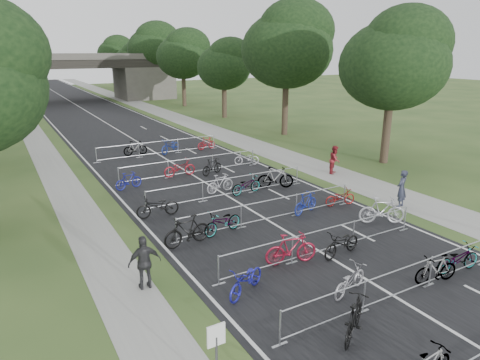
% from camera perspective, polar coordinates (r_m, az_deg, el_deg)
% --- Properties ---
extents(road, '(11.00, 140.00, 0.01)m').
position_cam_1_polar(road, '(55.81, -19.10, 8.24)').
color(road, black).
rests_on(road, ground).
extents(sidewalk_right, '(3.00, 140.00, 0.01)m').
position_cam_1_polar(sidewalk_right, '(57.84, -11.24, 9.12)').
color(sidewalk_right, gray).
rests_on(sidewalk_right, ground).
extents(sidewalk_left, '(2.00, 140.00, 0.01)m').
position_cam_1_polar(sidewalk_left, '(54.92, -26.81, 7.22)').
color(sidewalk_left, gray).
rests_on(sidewalk_left, ground).
extents(lane_markings, '(0.12, 140.00, 0.00)m').
position_cam_1_polar(lane_markings, '(55.82, -19.10, 8.24)').
color(lane_markings, silver).
rests_on(lane_markings, ground).
extents(overpass_bridge, '(31.00, 8.00, 7.05)m').
position_cam_1_polar(overpass_bridge, '(70.20, -21.89, 12.50)').
color(overpass_bridge, '#4C4844').
rests_on(overpass_bridge, ground).
extents(park_sign, '(0.45, 0.06, 1.83)m').
position_cam_1_polar(park_sign, '(10.35, -3.18, -21.21)').
color(park_sign, '#4C4C51').
rests_on(park_sign, ground).
extents(tree_right_0, '(7.17, 7.17, 10.93)m').
position_cam_1_polar(tree_right_0, '(31.01, 20.04, 14.69)').
color(tree_right_0, '#33261C').
rests_on(tree_right_0, ground).
extents(tree_right_1, '(8.18, 8.18, 12.47)m').
position_cam_1_polar(tree_right_1, '(39.88, 6.48, 17.28)').
color(tree_right_1, '#33261C').
rests_on(tree_right_1, ground).
extents(tree_right_2, '(6.16, 6.16, 9.39)m').
position_cam_1_polar(tree_right_2, '(50.11, -2.00, 15.08)').
color(tree_right_2, '#33261C').
rests_on(tree_right_2, ground).
extents(tree_right_3, '(7.17, 7.17, 10.93)m').
position_cam_1_polar(tree_right_3, '(60.94, -7.53, 16.22)').
color(tree_right_3, '#33261C').
rests_on(tree_right_3, ground).
extents(tree_right_4, '(8.18, 8.18, 12.47)m').
position_cam_1_polar(tree_right_4, '(72.16, -11.41, 16.93)').
color(tree_right_4, '#33261C').
rests_on(tree_right_4, ground).
extents(tree_right_5, '(6.16, 6.16, 9.39)m').
position_cam_1_polar(tree_right_5, '(83.61, -14.10, 15.39)').
color(tree_right_5, '#33261C').
rests_on(tree_right_5, ground).
extents(tree_right_6, '(7.17, 7.17, 10.93)m').
position_cam_1_polar(tree_right_6, '(95.17, -16.26, 15.97)').
color(tree_right_6, '#33261C').
rests_on(tree_right_6, ground).
extents(barrier_row_1, '(9.70, 0.08, 1.10)m').
position_cam_1_polar(barrier_row_1, '(14.87, 20.43, -12.78)').
color(barrier_row_1, '#AAACB2').
rests_on(barrier_row_1, ground).
extents(barrier_row_2, '(9.70, 0.08, 1.10)m').
position_cam_1_polar(barrier_row_2, '(17.06, 11.15, -8.00)').
color(barrier_row_2, '#AAACB2').
rests_on(barrier_row_2, ground).
extents(barrier_row_3, '(9.70, 0.08, 1.10)m').
position_cam_1_polar(barrier_row_3, '(19.82, 3.98, -4.07)').
color(barrier_row_3, '#AAACB2').
rests_on(barrier_row_3, ground).
extents(barrier_row_4, '(9.70, 0.08, 1.10)m').
position_cam_1_polar(barrier_row_4, '(23.05, -1.55, -0.96)').
color(barrier_row_4, '#AAACB2').
rests_on(barrier_row_4, ground).
extents(barrier_row_5, '(9.70, 0.08, 1.10)m').
position_cam_1_polar(barrier_row_5, '(27.37, -6.54, 1.85)').
color(barrier_row_5, '#AAACB2').
rests_on(barrier_row_5, ground).
extents(barrier_row_6, '(9.70, 0.08, 1.10)m').
position_cam_1_polar(barrier_row_6, '(32.81, -10.75, 4.21)').
color(barrier_row_6, '#AAACB2').
rests_on(barrier_row_6, ground).
extents(bike_4, '(1.93, 1.51, 1.17)m').
position_cam_1_polar(bike_4, '(12.77, 14.99, -17.35)').
color(bike_4, black).
rests_on(bike_4, ground).
extents(bike_5, '(1.91, 1.12, 0.95)m').
position_cam_1_polar(bike_5, '(14.72, 14.41, -12.83)').
color(bike_5, '#9A989F').
rests_on(bike_5, ground).
extents(bike_6, '(1.76, 0.83, 1.02)m').
position_cam_1_polar(bike_6, '(16.27, 24.68, -10.75)').
color(bike_6, '#AAACB2').
rests_on(bike_6, ground).
extents(bike_7, '(1.98, 0.93, 1.00)m').
position_cam_1_polar(bike_7, '(17.36, 27.04, -9.35)').
color(bike_7, '#AAACB2').
rests_on(bike_7, ground).
extents(bike_8, '(1.99, 1.47, 1.00)m').
position_cam_1_polar(bike_8, '(14.24, 0.86, -13.21)').
color(bike_8, '#1D1DA1').
rests_on(bike_8, ground).
extents(bike_9, '(2.10, 1.04, 1.21)m').
position_cam_1_polar(bike_9, '(16.10, 6.82, -9.11)').
color(bike_9, maroon).
rests_on(bike_9, ground).
extents(bike_10, '(2.05, 0.99, 1.03)m').
position_cam_1_polar(bike_10, '(17.07, 13.45, -8.24)').
color(bike_10, black).
rests_on(bike_10, ground).
extents(bike_11, '(2.11, 1.58, 1.26)m').
position_cam_1_polar(bike_11, '(20.56, 18.40, -3.89)').
color(bike_11, '#A9AAB1').
rests_on(bike_11, ground).
extents(bike_12, '(2.14, 0.79, 1.26)m').
position_cam_1_polar(bike_12, '(17.55, -7.07, -6.76)').
color(bike_12, black).
rests_on(bike_12, ground).
extents(bike_13, '(2.11, 1.14, 1.05)m').
position_cam_1_polar(bike_13, '(18.53, -2.31, -5.64)').
color(bike_13, '#AAACB2').
rests_on(bike_13, ground).
extents(bike_14, '(1.84, 0.99, 1.07)m').
position_cam_1_polar(bike_14, '(20.98, 8.75, -3.05)').
color(bike_14, navy).
rests_on(bike_14, ground).
extents(bike_15, '(1.75, 0.88, 0.88)m').
position_cam_1_polar(bike_15, '(22.40, 13.19, -2.26)').
color(bike_15, maroon).
rests_on(bike_15, ground).
extents(bike_16, '(2.10, 0.88, 1.07)m').
position_cam_1_polar(bike_16, '(20.66, -10.91, -3.48)').
color(bike_16, black).
rests_on(bike_16, ground).
extents(bike_17, '(1.82, 0.76, 1.06)m').
position_cam_1_polar(bike_17, '(23.72, -2.66, -0.48)').
color(bike_17, '#ABAAB2').
rests_on(bike_17, ground).
extents(bike_18, '(2.01, 0.92, 1.02)m').
position_cam_1_polar(bike_18, '(23.51, 0.83, -0.69)').
color(bike_18, '#AAACB2').
rests_on(bike_18, ground).
extents(bike_19, '(2.13, 1.45, 1.25)m').
position_cam_1_polar(bike_19, '(24.54, 4.75, 0.31)').
color(bike_19, '#AAACB2').
rests_on(bike_19, ground).
extents(bike_20, '(1.71, 0.83, 0.99)m').
position_cam_1_polar(bike_20, '(25.15, -14.64, -0.10)').
color(bike_20, navy).
rests_on(bike_20, ground).
extents(bike_21, '(2.06, 0.76, 1.08)m').
position_cam_1_polar(bike_21, '(27.07, -8.07, 1.60)').
color(bike_21, maroon).
rests_on(bike_21, ground).
extents(bike_22, '(1.82, 1.10, 1.06)m').
position_cam_1_polar(bike_22, '(27.18, -3.75, 1.78)').
color(bike_22, black).
rests_on(bike_22, ground).
extents(bike_23, '(1.81, 1.20, 0.90)m').
position_cam_1_polar(bike_23, '(29.55, 0.90, 2.91)').
color(bike_23, '#BCBBC4').
rests_on(bike_23, ground).
extents(bike_25, '(1.82, 0.54, 1.09)m').
position_cam_1_polar(bike_25, '(33.13, -13.78, 4.14)').
color(bike_25, '#AAACB2').
rests_on(bike_25, ground).
extents(bike_26, '(2.21, 1.77, 1.12)m').
position_cam_1_polar(bike_26, '(33.25, -9.25, 4.49)').
color(bike_26, navy).
rests_on(bike_26, ground).
extents(bike_27, '(1.68, 0.69, 0.98)m').
position_cam_1_polar(bike_27, '(34.21, -4.50, 4.89)').
color(bike_27, maroon).
rests_on(bike_27, ground).
extents(pedestrian_a, '(0.81, 0.65, 1.92)m').
position_cam_1_polar(pedestrian_a, '(22.92, 20.74, -1.12)').
color(pedestrian_a, '#2F3347').
rests_on(pedestrian_a, ground).
extents(pedestrian_b, '(1.11, 1.06, 1.81)m').
position_cam_1_polar(pedestrian_b, '(27.97, 12.52, 2.64)').
color(pedestrian_b, maroon).
rests_on(pedestrian_b, ground).
extents(pedestrian_c, '(1.13, 0.54, 1.87)m').
position_cam_1_polar(pedestrian_c, '(14.68, -12.60, -10.72)').
color(pedestrian_c, '#2A2A2D').
rests_on(pedestrian_c, ground).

